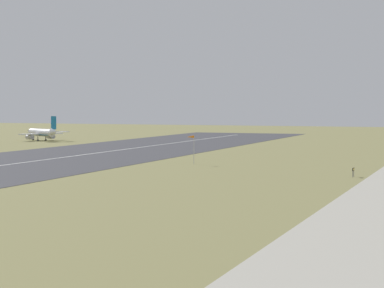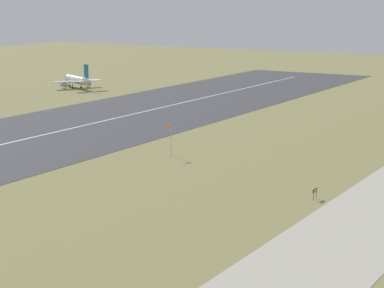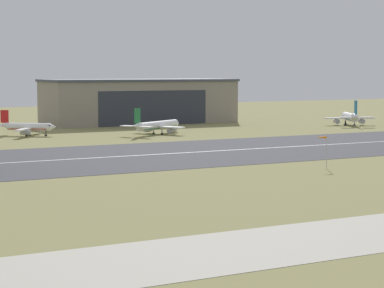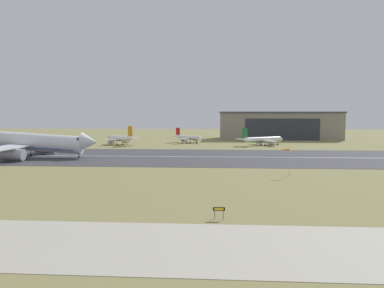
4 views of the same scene
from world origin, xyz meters
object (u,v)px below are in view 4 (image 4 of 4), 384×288
(airplane_landing, at_px, (23,142))
(airplane_parked_west, at_px, (188,138))
(runway_sign, at_px, (219,210))
(windsock_pole, at_px, (286,152))
(airplane_parked_far_east, at_px, (120,139))
(airplane_parked_centre, at_px, (263,140))

(airplane_landing, distance_m, airplane_parked_west, 88.74)
(airplane_landing, relative_size, runway_sign, 31.32)
(airplane_parked_west, xyz_separation_m, windsock_pole, (32.30, -104.52, 3.25))
(runway_sign, bearing_deg, airplane_parked_west, 96.15)
(airplane_landing, relative_size, windsock_pole, 8.23)
(airplane_parked_far_east, relative_size, runway_sign, 11.58)
(airplane_parked_west, relative_size, windsock_pole, 2.76)
(airplane_parked_west, xyz_separation_m, runway_sign, (15.59, -144.62, -1.37))
(airplane_landing, height_order, airplane_parked_west, airplane_landing)
(airplane_parked_west, distance_m, windsock_pole, 109.44)
(airplane_parked_far_east, distance_m, windsock_pole, 110.92)
(airplane_landing, distance_m, windsock_pole, 91.90)
(airplane_parked_centre, bearing_deg, airplane_parked_west, 160.57)
(windsock_pole, distance_m, runway_sign, 43.69)
(airplane_parked_west, distance_m, runway_sign, 145.46)
(airplane_landing, relative_size, airplane_parked_west, 2.98)
(airplane_parked_west, distance_m, airplane_parked_far_east, 36.40)
(airplane_parked_west, relative_size, airplane_parked_centre, 0.74)
(airplane_parked_west, relative_size, airplane_parked_far_east, 0.91)
(airplane_parked_west, bearing_deg, airplane_parked_centre, -19.43)
(airplane_landing, height_order, windsock_pole, airplane_landing)
(airplane_parked_west, height_order, airplane_parked_centre, airplane_parked_centre)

